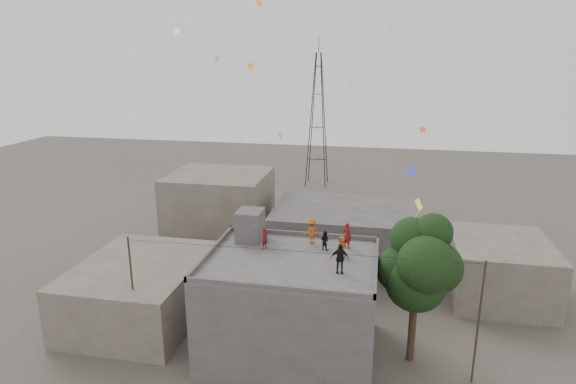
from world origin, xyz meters
name	(u,v)px	position (x,y,z in m)	size (l,w,h in m)	color
ground	(291,350)	(0.00, 0.00, 0.00)	(140.00, 140.00, 0.00)	#4F4A41
main_building	(291,306)	(0.00, 0.00, 3.05)	(10.00, 8.00, 6.10)	#4A4745
parapet	(291,257)	(0.00, 0.00, 6.25)	(10.00, 8.00, 0.30)	#4A4745
stair_head_box	(250,225)	(-3.20, 2.60, 7.10)	(1.60, 1.80, 2.00)	#4A4745
neighbor_west	(141,290)	(-11.00, 2.00, 2.00)	(8.00, 10.00, 4.00)	#5E574A
neighbor_north	(344,235)	(2.00, 14.00, 2.50)	(12.00, 9.00, 5.00)	#4A4745
neighbor_northwest	(220,209)	(-10.00, 16.00, 3.50)	(9.00, 8.00, 7.00)	#5E574A
neighbor_east	(499,269)	(14.00, 10.00, 2.20)	(7.00, 8.00, 4.40)	#5E574A
tree	(420,266)	(7.37, 0.60, 6.10)	(4.90, 4.60, 9.10)	black
utility_line	(296,306)	(0.50, -1.25, 3.83)	(20.12, 0.62, 7.40)	black
transmission_tower	(318,120)	(-4.00, 40.00, 9.07)	(2.97, 2.97, 20.01)	black
person_red_adult	(347,235)	(3.05, 2.53, 6.91)	(0.59, 0.39, 1.61)	maroon
person_orange_child	(342,247)	(2.86, 0.89, 6.77)	(0.65, 0.43, 1.34)	#AF5414
person_dark_child	(325,240)	(1.73, 1.91, 6.70)	(0.58, 0.46, 1.20)	black
person_dark_adult	(340,258)	(2.93, -1.17, 6.95)	(0.99, 0.41, 1.70)	black
person_orange_adult	(312,231)	(0.81, 2.71, 6.93)	(1.07, 0.61, 1.65)	#AA5313
person_red_child	(265,238)	(-1.92, 1.37, 6.80)	(0.51, 0.33, 1.40)	maroon
kites	(311,86)	(0.14, 6.17, 15.69)	(18.93, 16.55, 12.93)	orange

